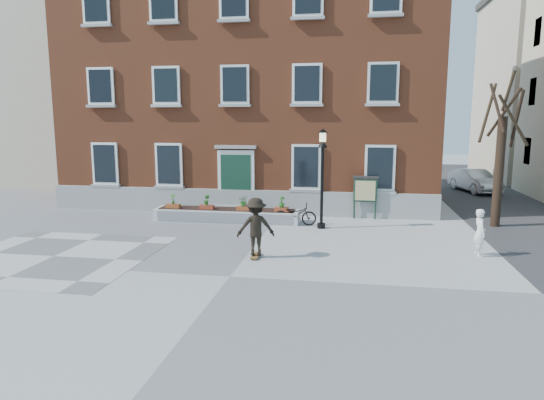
% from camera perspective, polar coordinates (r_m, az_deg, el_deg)
% --- Properties ---
extents(ground, '(100.00, 100.00, 0.00)m').
position_cam_1_polar(ground, '(13.58, -4.97, -8.97)').
color(ground, '#9B9B9E').
rests_on(ground, ground).
extents(checker_patch, '(6.00, 6.00, 0.01)m').
position_cam_1_polar(checker_patch, '(16.91, -24.27, -6.05)').
color(checker_patch, '#5F5F61').
rests_on(checker_patch, ground).
extents(distant_building, '(10.00, 12.00, 13.00)m').
position_cam_1_polar(distant_building, '(38.88, -24.14, 11.95)').
color(distant_building, beige).
rests_on(distant_building, ground).
extents(bicycle, '(1.78, 0.71, 0.92)m').
position_cam_1_polar(bicycle, '(19.80, 2.70, -1.67)').
color(bicycle, black).
rests_on(bicycle, ground).
extents(parked_car, '(2.51, 4.31, 1.34)m').
position_cam_1_polar(parked_car, '(31.26, 22.74, 2.11)').
color(parked_car, silver).
rests_on(parked_car, ground).
extents(bystander, '(0.43, 0.59, 1.51)m').
position_cam_1_polar(bystander, '(16.68, 23.25, -3.54)').
color(bystander, white).
rests_on(bystander, ground).
extents(brick_building, '(18.40, 10.85, 12.60)m').
position_cam_1_polar(brick_building, '(27.03, -1.73, 13.76)').
color(brick_building, brown).
rests_on(brick_building, ground).
extents(planter_assembly, '(6.20, 1.12, 1.15)m').
position_cam_1_polar(planter_assembly, '(20.72, -5.32, -1.64)').
color(planter_assembly, silver).
rests_on(planter_assembly, ground).
extents(bare_tree, '(1.83, 1.83, 6.16)m').
position_cam_1_polar(bare_tree, '(21.30, 25.26, 4.55)').
color(bare_tree, black).
rests_on(bare_tree, ground).
extents(lamp_post, '(0.40, 0.40, 3.93)m').
position_cam_1_polar(lamp_post, '(19.04, 5.94, 4.16)').
color(lamp_post, black).
rests_on(lamp_post, ground).
extents(notice_board, '(1.10, 0.16, 1.87)m').
position_cam_1_polar(notice_board, '(21.29, 10.91, 1.15)').
color(notice_board, '#172F20').
rests_on(notice_board, ground).
extents(skateboarder, '(1.31, 0.97, 1.89)m').
position_cam_1_polar(skateboarder, '(15.11, -1.93, -3.17)').
color(skateboarder, brown).
rests_on(skateboarder, ground).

